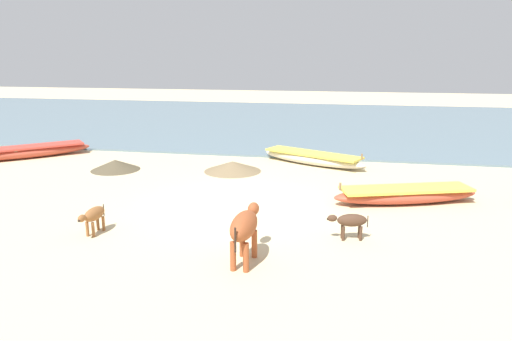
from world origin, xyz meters
TOP-DOWN VIEW (x-y plane):
  - ground at (0.00, 0.00)m, footprint 80.00×80.00m
  - sea_water at (0.00, 16.03)m, footprint 60.00×20.00m
  - fishing_boat_0 at (-9.45, 4.23)m, footprint 4.14×3.92m
  - fishing_boat_1 at (4.32, 1.18)m, footprint 4.07×2.09m
  - fishing_boat_2 at (1.53, 5.26)m, footprint 4.10×2.60m
  - cow_adult_rust at (0.86, -3.28)m, footprint 0.50×1.58m
  - calf_near_brown at (-2.75, -2.48)m, footprint 0.32×0.94m
  - calf_far_dark at (2.84, -1.72)m, footprint 0.89×0.37m
  - debris_pile_0 at (-1.09, 3.70)m, footprint 2.36×2.36m
  - debris_pile_1 at (-5.13, 3.11)m, footprint 2.37×2.37m

SIDE VIEW (x-z plane):
  - ground at x=0.00m, z-range 0.00..0.00m
  - sea_water at x=0.00m, z-range 0.00..0.08m
  - debris_pile_0 at x=-1.09m, z-range 0.00..0.35m
  - debris_pile_1 at x=-5.13m, z-range 0.00..0.36m
  - fishing_boat_1 at x=4.32m, z-range -0.08..0.55m
  - fishing_boat_2 at x=1.53m, z-range -0.08..0.56m
  - fishing_boat_0 at x=-9.45m, z-range -0.08..0.58m
  - calf_far_dark at x=2.84m, z-range 0.13..0.71m
  - calf_near_brown at x=-2.75m, z-range 0.13..0.74m
  - cow_adult_rust at x=0.86m, z-range 0.22..1.24m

